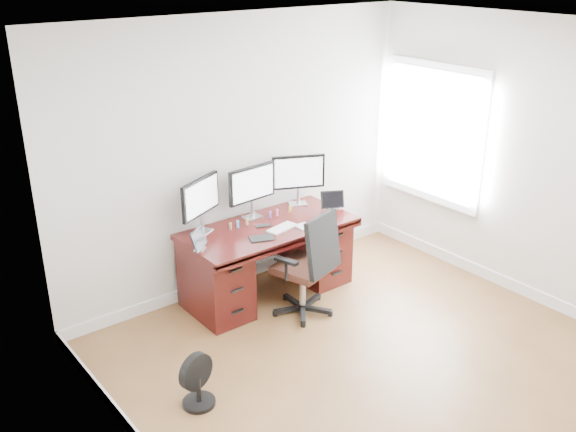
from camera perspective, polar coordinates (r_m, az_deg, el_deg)
ground at (r=5.39m, az=10.18°, el=-14.27°), size 4.50×4.50×0.00m
back_wall at (r=6.31m, az=-4.22°, el=5.42°), size 4.00×0.10×2.70m
right_wall at (r=6.34m, az=22.60°, el=3.83°), size 0.10×4.50×2.70m
desk at (r=6.34m, az=-1.85°, el=-3.68°), size 1.70×0.80×0.75m
office_chair at (r=6.02m, az=1.71°, el=-5.83°), size 0.68×0.68×1.04m
floor_fan at (r=5.01m, az=-8.03°, el=-14.34°), size 0.30×0.25×0.44m
monitor_left at (r=5.96m, az=-7.78°, el=1.54°), size 0.51×0.27×0.53m
monitor_center at (r=6.25m, az=-3.21°, el=2.72°), size 0.55×0.16×0.53m
monitor_right at (r=6.58m, az=0.93°, el=3.78°), size 0.51×0.27×0.53m
tablet_left at (r=5.70m, az=-7.89°, el=-2.20°), size 0.23×0.20×0.19m
tablet_right at (r=6.56m, az=4.02°, el=1.34°), size 0.24×0.17×0.19m
keyboard at (r=6.10m, az=-0.53°, el=-1.08°), size 0.33×0.19×0.01m
trackpad at (r=6.15m, az=1.40°, el=-0.91°), size 0.15×0.15×0.01m
drawing_tablet at (r=5.90m, az=-2.35°, el=-1.99°), size 0.26×0.21×0.01m
phone at (r=6.16m, az=-2.23°, el=-0.86°), size 0.16×0.12×0.01m
figurine_brown at (r=6.09m, az=-5.14°, el=-0.85°), size 0.03×0.03×0.08m
figurine_blue at (r=6.13m, az=-4.49°, el=-0.66°), size 0.03×0.03×0.08m
figurine_yellow at (r=6.19m, az=-3.66°, el=-0.42°), size 0.03×0.03×0.08m
figurine_purple at (r=6.33m, az=-1.61°, el=0.18°), size 0.03×0.03×0.08m
figurine_pink at (r=6.38m, az=-0.97°, el=0.36°), size 0.03×0.03×0.08m
figurine_orange at (r=6.48m, az=0.18°, el=0.70°), size 0.03×0.03×0.08m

